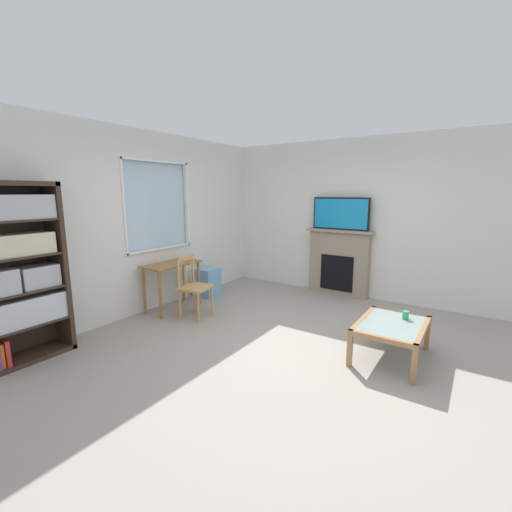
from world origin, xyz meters
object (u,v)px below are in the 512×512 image
object	(u,v)px
plastic_drawer_unit	(207,282)
desk_under_window	(172,271)
coffee_table	(392,328)
tv	(341,214)
wooden_chair	(194,286)
bookshelf	(15,270)
fireplace	(339,262)
sippy_cup	(406,315)

from	to	relation	value
plastic_drawer_unit	desk_under_window	bearing A→B (deg)	-176.57
plastic_drawer_unit	coffee_table	distance (m)	3.31
plastic_drawer_unit	tv	bearing A→B (deg)	-55.04
wooden_chair	tv	world-z (taller)	tv
wooden_chair	plastic_drawer_unit	xyz separation A→B (m)	(0.90, 0.56, -0.22)
bookshelf	wooden_chair	distance (m)	2.14
wooden_chair	plastic_drawer_unit	bearing A→B (deg)	32.16
desk_under_window	tv	size ratio (longest dim) A/B	0.91
tv	coffee_table	xyz separation A→B (m)	(-1.94, -1.34, -1.10)
fireplace	sippy_cup	size ratio (longest dim) A/B	12.98
coffee_table	plastic_drawer_unit	bearing A→B (deg)	79.47
bookshelf	tv	world-z (taller)	bookshelf
desk_under_window	plastic_drawer_unit	xyz separation A→B (m)	(0.83, 0.05, -0.36)
coffee_table	bookshelf	bearing A→B (deg)	124.45
bookshelf	coffee_table	distance (m)	4.06
bookshelf	tv	xyz separation A→B (m)	(4.21, -1.97, 0.44)
plastic_drawer_unit	tv	xyz separation A→B (m)	(1.34, -1.91, 1.20)
plastic_drawer_unit	sippy_cup	distance (m)	3.38
tv	coffee_table	world-z (taller)	tv
bookshelf	fireplace	bearing A→B (deg)	-24.98
bookshelf	tv	distance (m)	4.67
desk_under_window	fireplace	distance (m)	2.88
fireplace	coffee_table	world-z (taller)	fireplace
plastic_drawer_unit	sippy_cup	size ratio (longest dim) A/B	5.51
desk_under_window	wooden_chair	size ratio (longest dim) A/B	0.99
desk_under_window	sippy_cup	xyz separation A→B (m)	(0.44, -3.30, -0.16)
plastic_drawer_unit	bookshelf	bearing A→B (deg)	178.87
tv	coffee_table	bearing A→B (deg)	-145.47
bookshelf	wooden_chair	size ratio (longest dim) A/B	2.13
bookshelf	plastic_drawer_unit	distance (m)	2.97
bookshelf	wooden_chair	bearing A→B (deg)	-17.45
plastic_drawer_unit	tv	world-z (taller)	tv
bookshelf	fireplace	xyz separation A→B (m)	(4.23, -1.97, -0.42)
desk_under_window	wooden_chair	distance (m)	0.54
desk_under_window	coffee_table	bearing A→B (deg)	-85.91
wooden_chair	sippy_cup	xyz separation A→B (m)	(0.50, -2.78, -0.02)
wooden_chair	coffee_table	bearing A→B (deg)	-83.78
desk_under_window	plastic_drawer_unit	bearing A→B (deg)	3.43
fireplace	coffee_table	size ratio (longest dim) A/B	1.26
coffee_table	sippy_cup	distance (m)	0.25
coffee_table	fireplace	bearing A→B (deg)	34.28
desk_under_window	fireplace	world-z (taller)	fireplace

